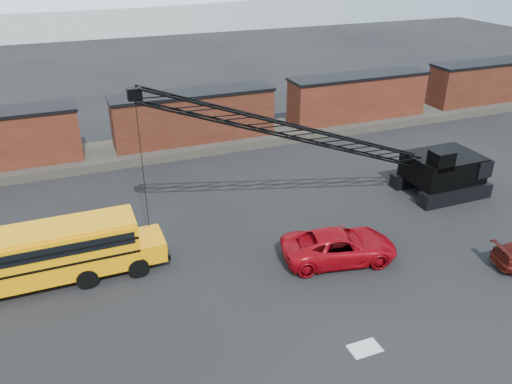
% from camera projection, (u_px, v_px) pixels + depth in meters
% --- Properties ---
extents(ground, '(160.00, 160.00, 0.00)m').
position_uv_depth(ground, '(312.00, 297.00, 24.96)').
color(ground, black).
rests_on(ground, ground).
extents(gravel_berm, '(120.00, 5.00, 0.70)m').
position_uv_depth(gravel_berm, '(196.00, 143.00, 43.09)').
color(gravel_berm, '#4A443D').
rests_on(gravel_berm, ground).
extents(boxcar_mid, '(13.70, 3.10, 4.17)m').
position_uv_depth(boxcar_mid, '(194.00, 116.00, 42.01)').
color(boxcar_mid, '#512316').
rests_on(boxcar_mid, gravel_berm).
extents(boxcar_east_near, '(13.70, 3.10, 4.17)m').
position_uv_depth(boxcar_east_near, '(358.00, 97.00, 47.25)').
color(boxcar_east_near, '#401B12').
rests_on(boxcar_east_near, gravel_berm).
extents(boxcar_east_far, '(13.70, 3.10, 4.17)m').
position_uv_depth(boxcar_east_far, '(489.00, 81.00, 52.49)').
color(boxcar_east_far, '#512316').
rests_on(boxcar_east_far, gravel_berm).
extents(snow_patch, '(1.40, 0.90, 0.02)m').
position_uv_depth(snow_patch, '(365.00, 348.00, 21.80)').
color(snow_patch, silver).
rests_on(snow_patch, ground).
extents(school_bus, '(11.65, 2.65, 3.19)m').
position_uv_depth(school_bus, '(44.00, 254.00, 25.20)').
color(school_bus, '#FC9C05').
rests_on(school_bus, ground).
extents(red_pickup, '(6.80, 4.08, 1.77)m').
position_uv_depth(red_pickup, '(339.00, 246.00, 27.53)').
color(red_pickup, '#A60812').
rests_on(red_pickup, ground).
extents(crawler_crane, '(23.74, 4.20, 9.72)m').
position_uv_depth(crawler_crane, '(329.00, 141.00, 30.22)').
color(crawler_crane, black).
rests_on(crawler_crane, ground).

